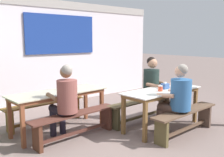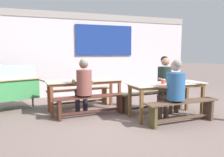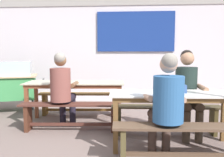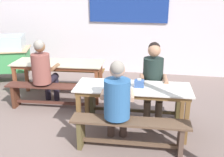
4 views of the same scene
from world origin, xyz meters
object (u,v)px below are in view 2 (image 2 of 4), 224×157
person_near_front (173,88)px  bench_far_back (79,95)px  person_left_back_turned (84,84)px  bench_near_back (154,99)px  tissue_box (170,80)px  dining_table_near (167,87)px  person_right_near_table (166,80)px  food_cart (6,84)px  bench_far_front (91,103)px  dining_table_far (84,84)px  condiment_jar (163,81)px  bench_near_front (182,108)px

person_near_front → bench_far_back: bearing=125.7°
person_near_front → person_left_back_turned: person_left_back_turned is taller
bench_near_back → tissue_box: tissue_box is taller
dining_table_near → person_right_near_table: person_right_near_table is taller
person_near_front → food_cart: bearing=145.3°
person_near_front → person_left_back_turned: (-1.52, 1.07, -0.00)m
food_cart → person_near_front: size_ratio=1.51×
bench_far_front → person_near_front: bearing=-36.1°
dining_table_far → bench_far_front: size_ratio=1.09×
dining_table_near → tissue_box: tissue_box is taller
dining_table_near → bench_near_back: (-0.02, 0.50, -0.36)m
dining_table_far → tissue_box: 1.97m
bench_far_back → bench_far_front: same height
food_cart → condiment_jar: (3.19, -1.82, 0.14)m
bench_near_front → condiment_jar: 0.67m
person_left_back_turned → condiment_jar: bearing=-24.3°
bench_near_front → bench_far_back: bearing=128.2°
dining_table_near → food_cart: size_ratio=0.90×
person_left_back_turned → person_right_near_table: bearing=-5.0°
bench_far_front → person_right_near_table: size_ratio=1.25×
bench_near_back → food_cart: (-3.31, 1.25, 0.34)m
person_left_back_turned → dining_table_far: bearing=75.5°
person_left_back_turned → tissue_box: 1.88m
dining_table_near → bench_near_front: (0.02, -0.50, -0.35)m
person_right_near_table → condiment_jar: 0.67m
bench_far_front → condiment_jar: (1.39, -0.63, 0.49)m
bench_near_back → person_left_back_turned: 1.72m
bench_far_back → bench_near_back: 1.91m
person_near_front → person_right_near_table: person_right_near_table is taller
bench_far_back → person_near_front: (1.44, -2.01, 0.41)m
dining_table_far → person_near_front: bearing=-46.9°
person_near_front → person_right_near_table: 1.00m
person_right_near_table → food_cart: bearing=160.2°
tissue_box → condiment_jar: 0.25m
dining_table_near → condiment_jar: size_ratio=16.81×
bench_far_back → person_left_back_turned: bearing=-94.8°
bench_far_front → bench_near_front: same height
dining_table_far → person_left_back_turned: 0.45m
condiment_jar → dining_table_far: bearing=141.6°
dining_table_far → bench_near_front: size_ratio=1.12×
food_cart → dining_table_far: bearing=-21.3°
tissue_box → person_left_back_turned: bearing=160.9°
dining_table_near → food_cart: bearing=152.3°
food_cart → tissue_box: bearing=-26.9°
bench_near_front → person_left_back_turned: (-1.70, 1.13, 0.40)m
bench_far_front → tissue_box: tissue_box is taller
dining_table_far → bench_near_front: 2.26m
person_right_near_table → bench_near_back: bearing=169.8°
person_near_front → dining_table_far: bearing=133.1°
bench_far_back → tissue_box: tissue_box is taller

